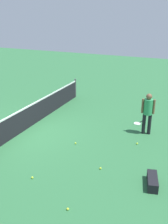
% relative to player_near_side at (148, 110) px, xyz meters
% --- Properties ---
extents(ground_plane, '(40.00, 40.00, 0.00)m').
position_rel_player_near_side_xyz_m(ground_plane, '(-1.85, 4.70, -1.01)').
color(ground_plane, '#2D6B3D').
extents(court_net, '(10.09, 0.09, 1.07)m').
position_rel_player_near_side_xyz_m(court_net, '(-1.85, 4.70, -0.51)').
color(court_net, '#4C4C51').
rests_on(court_net, ground_plane).
extents(player_near_side, '(0.40, 0.53, 1.70)m').
position_rel_player_near_side_xyz_m(player_near_side, '(0.00, 0.00, 0.00)').
color(player_near_side, black).
rests_on(player_near_side, ground_plane).
extents(tennis_racket_near_player, '(0.60, 0.41, 0.03)m').
position_rel_player_near_side_xyz_m(tennis_racket_near_player, '(0.86, 0.53, -1.00)').
color(tennis_racket_near_player, white).
rests_on(tennis_racket_near_player, ground_plane).
extents(tennis_ball_near_player, '(0.07, 0.07, 0.07)m').
position_rel_player_near_side_xyz_m(tennis_ball_near_player, '(-1.05, 0.11, -0.98)').
color(tennis_ball_near_player, '#C6E033').
rests_on(tennis_ball_near_player, ground_plane).
extents(tennis_ball_by_net, '(0.07, 0.07, 0.07)m').
position_rel_player_near_side_xyz_m(tennis_ball_by_net, '(-3.16, 0.79, -0.98)').
color(tennis_ball_by_net, '#C6E033').
rests_on(tennis_ball_by_net, ground_plane).
extents(tennis_ball_midcourt, '(0.07, 0.07, 0.07)m').
position_rel_player_near_side_xyz_m(tennis_ball_midcourt, '(-1.97, 2.23, -0.98)').
color(tennis_ball_midcourt, '#C6E033').
rests_on(tennis_ball_midcourt, ground_plane).
extents(tennis_ball_baseline, '(0.07, 0.07, 0.07)m').
position_rel_player_near_side_xyz_m(tennis_ball_baseline, '(-4.45, 2.48, -0.98)').
color(tennis_ball_baseline, '#C6E033').
rests_on(tennis_ball_baseline, ground_plane).
extents(tennis_ball_stray_left, '(0.07, 0.07, 0.07)m').
position_rel_player_near_side_xyz_m(tennis_ball_stray_left, '(-5.19, 0.90, -0.98)').
color(tennis_ball_stray_left, '#C6E033').
rests_on(tennis_ball_stray_left, ground_plane).
extents(equipment_bag, '(0.84, 0.46, 0.28)m').
position_rel_player_near_side_xyz_m(equipment_bag, '(-3.29, -0.85, -0.87)').
color(equipment_bag, black).
rests_on(equipment_bag, ground_plane).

